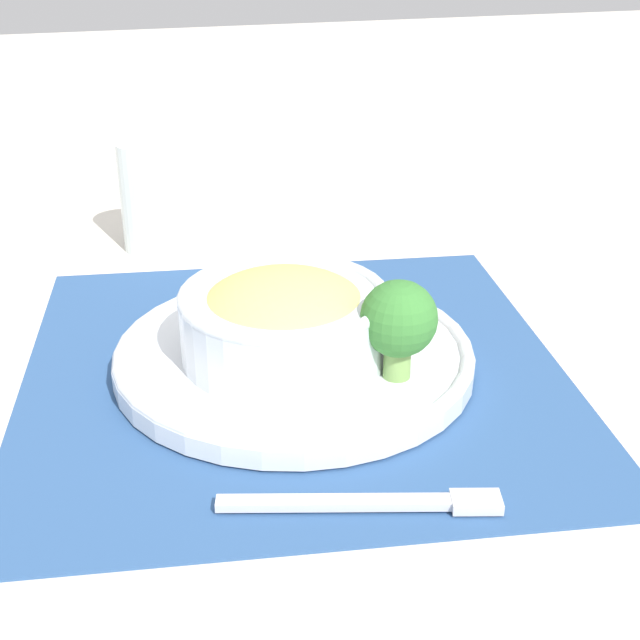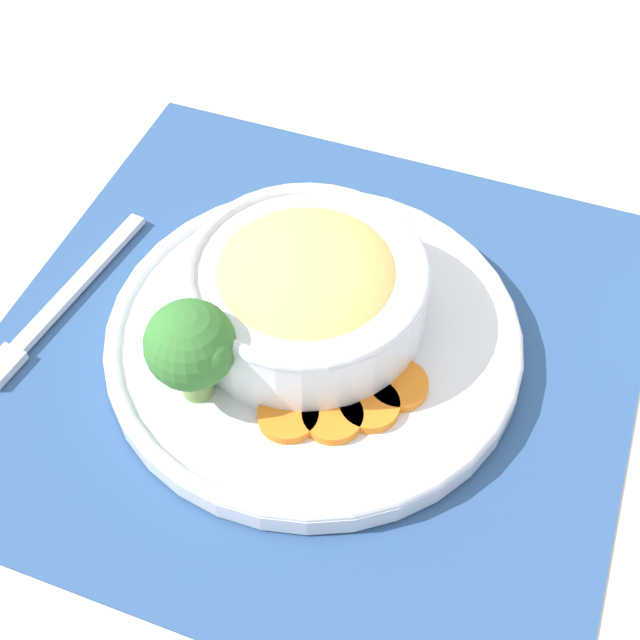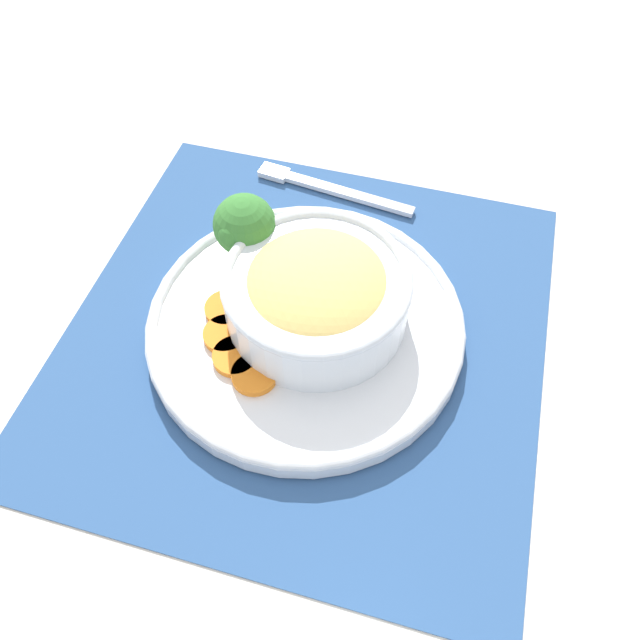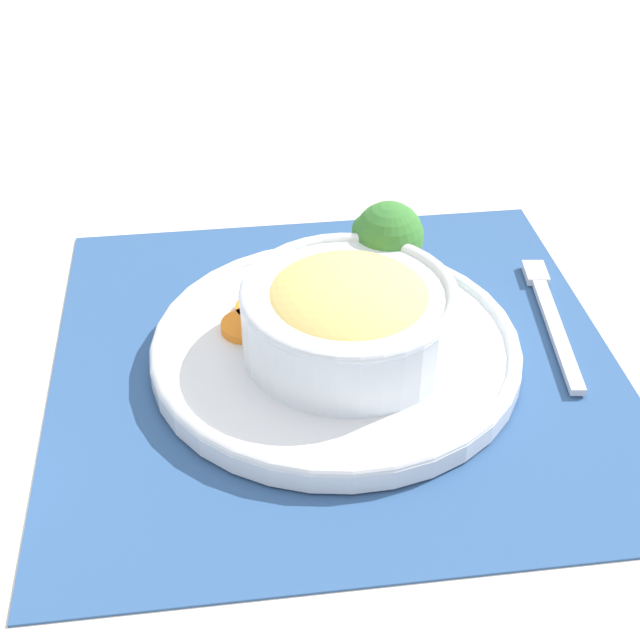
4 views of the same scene
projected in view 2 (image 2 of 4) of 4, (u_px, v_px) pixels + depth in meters
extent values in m
plane|color=beige|center=(314.00, 349.00, 0.64)|extent=(4.00, 4.00, 0.00)
cube|color=#2D5184|center=(314.00, 347.00, 0.64)|extent=(0.50, 0.50, 0.00)
cylinder|color=silver|center=(314.00, 339.00, 0.63)|extent=(0.29, 0.29, 0.02)
torus|color=silver|center=(314.00, 332.00, 0.63)|extent=(0.29, 0.29, 0.01)
cylinder|color=silver|center=(306.00, 296.00, 0.61)|extent=(0.17, 0.17, 0.05)
torus|color=silver|center=(306.00, 270.00, 0.59)|extent=(0.17, 0.17, 0.01)
ellipsoid|color=#EAC66B|center=(306.00, 283.00, 0.60)|extent=(0.14, 0.14, 0.06)
cylinder|color=#759E51|center=(196.00, 378.00, 0.58)|extent=(0.02, 0.02, 0.03)
sphere|color=#387A33|center=(190.00, 345.00, 0.56)|extent=(0.06, 0.06, 0.06)
sphere|color=#387A33|center=(211.00, 354.00, 0.55)|extent=(0.03, 0.03, 0.03)
sphere|color=#387A33|center=(170.00, 331.00, 0.56)|extent=(0.02, 0.02, 0.02)
cylinder|color=orange|center=(293.00, 416.00, 0.58)|extent=(0.04, 0.04, 0.01)
cylinder|color=orange|center=(333.00, 416.00, 0.58)|extent=(0.04, 0.04, 0.01)
cylinder|color=orange|center=(369.00, 405.00, 0.58)|extent=(0.04, 0.04, 0.01)
cylinder|color=orange|center=(398.00, 385.00, 0.59)|extent=(0.04, 0.04, 0.01)
cube|color=silver|center=(69.00, 293.00, 0.67)|extent=(0.06, 0.18, 0.01)
cube|color=silver|center=(2.00, 366.00, 0.62)|extent=(0.03, 0.04, 0.01)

